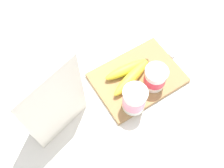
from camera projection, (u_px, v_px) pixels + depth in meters
name	position (u px, v px, depth m)	size (l,w,h in m)	color
ground_plane	(137.00, 79.00, 0.88)	(2.40, 2.40, 0.00)	silver
cutting_board	(137.00, 78.00, 0.88)	(0.28, 0.21, 0.02)	#A37A4C
cereal_box	(49.00, 100.00, 0.69)	(0.18, 0.07, 0.29)	white
yogurt_cup_front	(155.00, 78.00, 0.82)	(0.07, 0.07, 0.08)	white
yogurt_cup_back	(134.00, 99.00, 0.78)	(0.07, 0.07, 0.10)	white
banana_bunch	(129.00, 73.00, 0.85)	(0.17, 0.10, 0.04)	yellow
spoon	(173.00, 47.00, 0.94)	(0.10, 0.11, 0.01)	silver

